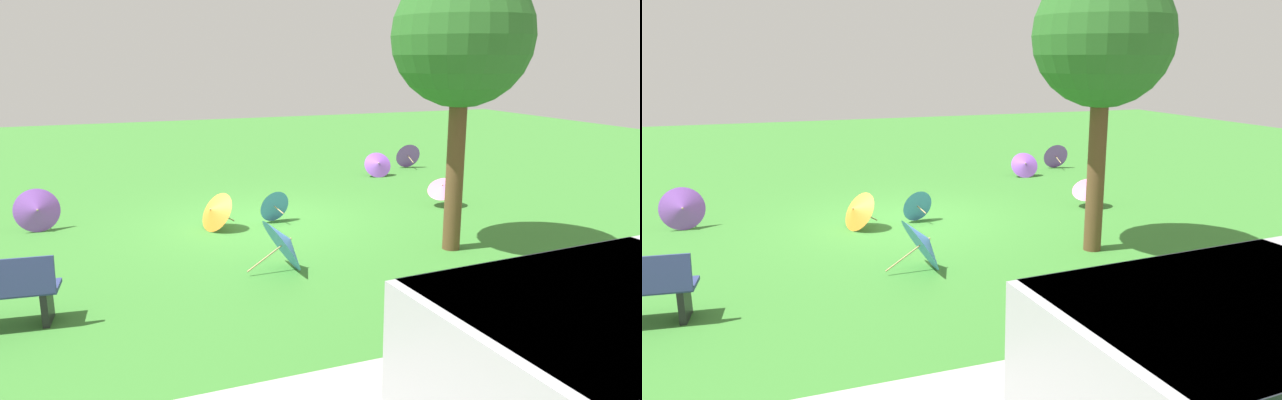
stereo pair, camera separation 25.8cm
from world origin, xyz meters
TOP-DOWN VIEW (x-y plane):
  - ground at (0.00, 0.00)m, footprint 40.00×40.00m
  - shade_tree at (-2.45, 2.74)m, footprint 2.23×2.23m
  - parasol_orange_0 at (1.05, 0.18)m, footprint 0.83×0.93m
  - parasol_purple_0 at (4.10, -0.92)m, footprint 0.85×0.78m
  - parasol_purple_1 at (-5.54, -4.21)m, footprint 0.76×0.68m
  - parasol_blue_0 at (0.48, 2.72)m, footprint 0.97×0.97m
  - parasol_pink_0 at (-3.92, 0.18)m, footprint 0.91×0.92m
  - parasol_blue_1 at (-0.17, -0.03)m, footprint 0.68×0.57m
  - parasol_purple_2 at (-4.13, -3.29)m, footprint 0.82×0.80m

SIDE VIEW (x-z plane):
  - ground at x=0.00m, z-range 0.00..0.00m
  - parasol_blue_1 at x=-0.17m, z-range 0.00..0.65m
  - parasol_purple_2 at x=-4.13m, z-range 0.00..0.69m
  - parasol_purple_1 at x=-5.54m, z-range 0.00..0.73m
  - parasol_orange_0 at x=1.05m, z-range 0.00..0.75m
  - parasol_purple_0 at x=4.10m, z-range 0.00..0.82m
  - parasol_pink_0 at x=-3.92m, z-range 0.09..0.77m
  - parasol_blue_0 at x=0.48m, z-range 0.00..0.89m
  - shade_tree at x=-2.45m, z-range 1.14..5.73m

